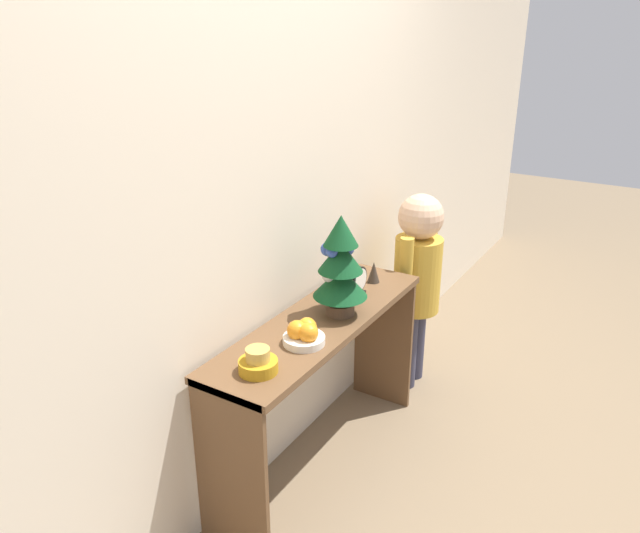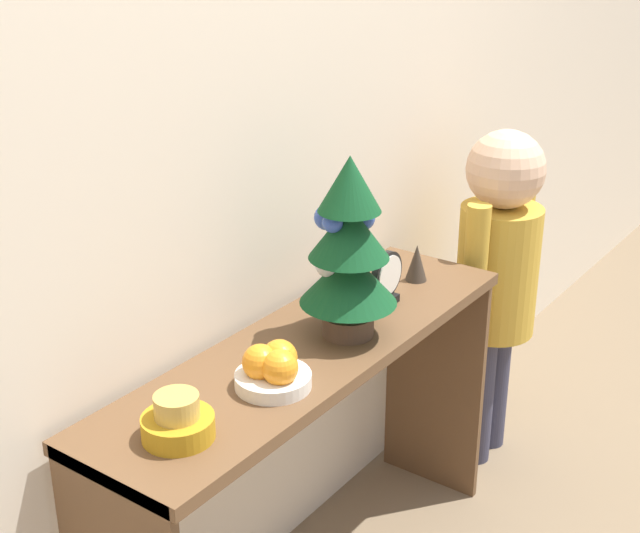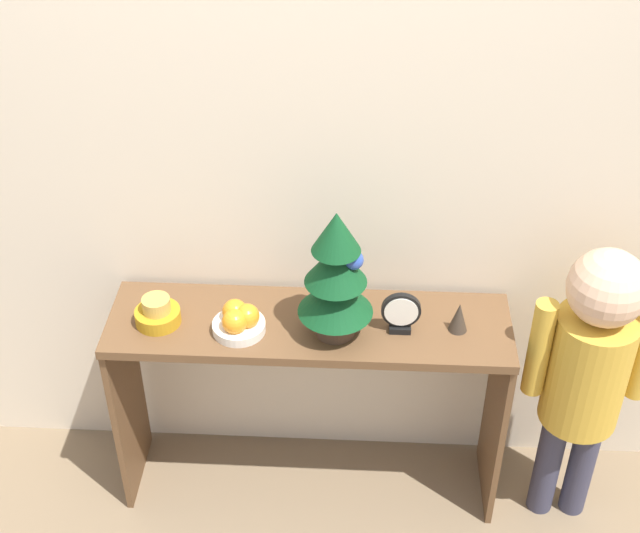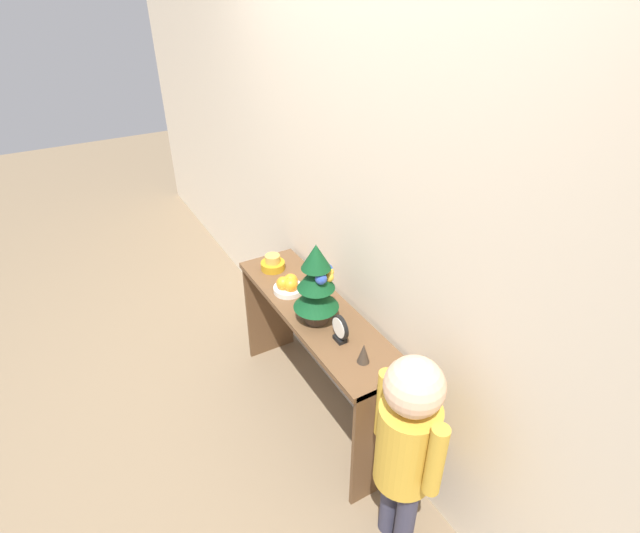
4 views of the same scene
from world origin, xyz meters
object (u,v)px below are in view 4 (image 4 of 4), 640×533
child_figure (407,439)px  mini_tree (317,284)px  desk_clock (340,329)px  fruit_bowl (288,285)px  figurine (364,353)px  singing_bowl (273,264)px

child_figure → mini_tree: bearing=177.9°
mini_tree → desk_clock: (0.19, 0.01, -0.15)m
fruit_bowl → figurine: 0.66m
mini_tree → singing_bowl: bearing=178.3°
mini_tree → figurine: mini_tree is taller
singing_bowl → desk_clock: (0.73, -0.00, 0.03)m
fruit_bowl → singing_bowl: size_ratio=1.16×
fruit_bowl → singing_bowl: 0.25m
singing_bowl → fruit_bowl: bearing=-6.1°
singing_bowl → child_figure: size_ratio=0.13×
singing_bowl → figurine: (0.91, 0.01, 0.01)m
mini_tree → desk_clock: 0.24m
mini_tree → fruit_bowl: bearing=-177.8°
mini_tree → fruit_bowl: 0.34m
mini_tree → desk_clock: mini_tree is taller
figurine → child_figure: 0.41m
desk_clock → figurine: size_ratio=1.40×
child_figure → figurine: bearing=171.8°
fruit_bowl → desk_clock: bearing=3.0°
desk_clock → child_figure: child_figure is taller
singing_bowl → desk_clock: bearing=-0.1°
fruit_bowl → singing_bowl: fruit_bowl is taller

